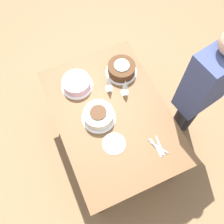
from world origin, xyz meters
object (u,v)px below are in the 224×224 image
(cake_front_chocolate, at_px, (122,69))
(cake_back_decorated, at_px, (77,83))
(wine_glass_far, at_px, (125,85))
(wine_glass_near, at_px, (109,81))
(person_cutting, at_px, (204,89))
(cake_center_white, at_px, (99,115))

(cake_front_chocolate, relative_size, cake_back_decorated, 1.01)
(cake_back_decorated, height_order, wine_glass_far, wine_glass_far)
(cake_front_chocolate, xyz_separation_m, cake_back_decorated, (0.03, 0.43, -0.01))
(wine_glass_far, bearing_deg, cake_front_chocolate, -17.13)
(wine_glass_near, distance_m, person_cutting, 0.79)
(cake_back_decorated, relative_size, person_cutting, 0.18)
(cake_front_chocolate, bearing_deg, cake_back_decorated, 86.42)
(cake_center_white, xyz_separation_m, cake_front_chocolate, (0.35, -0.38, -0.00))
(cake_back_decorated, bearing_deg, person_cutting, -122.79)
(cake_back_decorated, height_order, wine_glass_near, wine_glass_near)
(wine_glass_near, relative_size, person_cutting, 0.13)
(cake_front_chocolate, bearing_deg, wine_glass_near, 123.09)
(cake_back_decorated, relative_size, wine_glass_far, 1.49)
(wine_glass_far, distance_m, person_cutting, 0.64)
(cake_back_decorated, xyz_separation_m, wine_glass_near, (-0.14, -0.26, 0.09))
(cake_center_white, bearing_deg, cake_back_decorated, 8.74)
(person_cutting, bearing_deg, cake_center_white, -24.25)
(cake_back_decorated, height_order, person_cutting, person_cutting)
(cake_center_white, relative_size, cake_back_decorated, 1.01)
(wine_glass_far, relative_size, person_cutting, 0.12)
(cake_center_white, bearing_deg, wine_glass_far, -66.38)
(cake_center_white, height_order, cake_back_decorated, cake_center_white)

